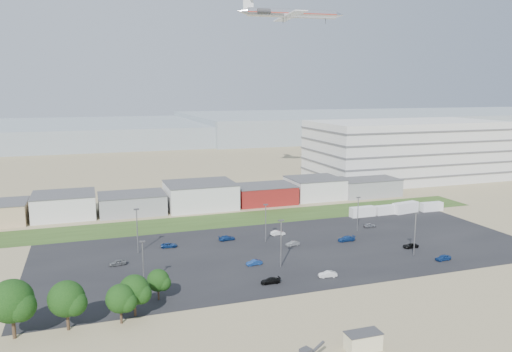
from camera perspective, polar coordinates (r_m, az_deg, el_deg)
name	(u,v)px	position (r m, az deg, el deg)	size (l,w,h in m)	color
ground	(307,282)	(103.22, 5.88, -11.97)	(700.00, 700.00, 0.00)	#90815B
parking_lot	(291,250)	(122.31, 4.07, -8.41)	(120.00, 50.00, 0.01)	black
grass_strip	(234,219)	(149.61, -2.52, -4.98)	(160.00, 16.00, 0.02)	#31491B
hills_backdrop	(190,132)	(411.21, -7.59, 5.05)	(700.00, 200.00, 9.00)	gray
building_row	(167,197)	(163.20, -10.17, -2.43)	(170.00, 20.00, 8.00)	silver
parking_garage	(405,150)	(225.39, 16.68, 2.87)	(80.00, 40.00, 25.00)	silver
portable_shed	(363,341)	(79.76, 12.14, -17.94)	(5.42, 2.82, 2.73)	beige
box_trailer_a	(362,212)	(156.00, 12.08, -4.01)	(7.97, 2.49, 2.99)	silver
box_trailer_b	(386,210)	(160.44, 14.65, -3.77)	(7.38, 2.31, 2.77)	silver
box_trailer_c	(405,208)	(164.03, 16.71, -3.48)	(8.74, 2.73, 3.28)	silver
box_trailer_d	(431,207)	(169.05, 19.41, -3.32)	(7.41, 2.31, 2.78)	silver
tree_far_left	(12,306)	(87.89, -26.13, -13.16)	(7.21, 7.21, 10.82)	black
tree_left	(67,303)	(87.63, -20.82, -13.37)	(6.23, 6.23, 9.35)	black
tree_mid	(120,302)	(87.50, -15.23, -13.68)	(5.12, 5.12, 7.68)	black
tree_right	(134,293)	(89.49, -13.74, -12.86)	(5.53, 5.53, 8.29)	black
tree_near	(158,283)	(95.26, -11.12, -11.88)	(4.41, 4.41, 6.62)	black
lightpole_front_l	(143,265)	(100.77, -12.77, -9.84)	(1.12, 0.46, 9.48)	slate
lightpole_front_m	(281,244)	(109.29, 2.87, -7.73)	(1.25, 0.52, 10.58)	slate
lightpole_front_r	(415,234)	(122.50, 17.69, -6.34)	(1.20, 0.50, 10.19)	slate
lightpole_back_l	(137,231)	(121.47, -13.42, -6.14)	(1.27, 0.53, 10.76)	slate
lightpole_back_m	(266,223)	(127.03, 1.11, -5.39)	(1.15, 0.48, 9.75)	slate
lightpole_back_r	(358,214)	(139.66, 11.56, -4.27)	(1.10, 0.46, 9.39)	slate
airliner	(292,13)	(204.24, 4.13, 18.07)	(43.73, 29.82, 12.92)	silver
parked_car_0	(410,246)	(128.95, 17.24, -7.62)	(1.80, 3.90, 1.08)	black
parked_car_2	(443,258)	(122.26, 20.60, -8.73)	(1.53, 3.80, 1.29)	navy
parked_car_3	(270,281)	(101.87, 1.66, -11.87)	(1.63, 4.02, 1.17)	black
parked_car_4	(254,263)	(111.71, -0.21, -9.86)	(1.25, 3.58, 1.18)	navy
parked_car_5	(118,262)	(115.70, -15.54, -9.50)	(1.53, 3.81, 1.30)	#595B5E
parked_car_6	(227,238)	(129.41, -3.35, -7.08)	(1.75, 4.31, 1.25)	navy
parked_car_7	(293,244)	(125.14, 4.22, -7.70)	(1.24, 3.56, 1.17)	#595B5E
parked_car_8	(370,225)	(144.45, 12.88, -5.52)	(1.42, 3.52, 1.20)	#A5A5AA
parked_car_9	(169,245)	(125.48, -9.91, -7.79)	(1.84, 4.00, 1.11)	navy
parked_car_10	(121,299)	(96.91, -15.19, -13.38)	(1.69, 4.16, 1.21)	#595B5E
parked_car_11	(278,233)	(133.67, 2.50, -6.51)	(1.36, 3.91, 1.29)	silver
parked_car_12	(346,239)	(130.58, 10.28, -7.06)	(1.84, 4.52, 1.31)	navy
parked_car_13	(328,274)	(106.01, 8.19, -11.05)	(1.33, 3.82, 1.26)	silver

